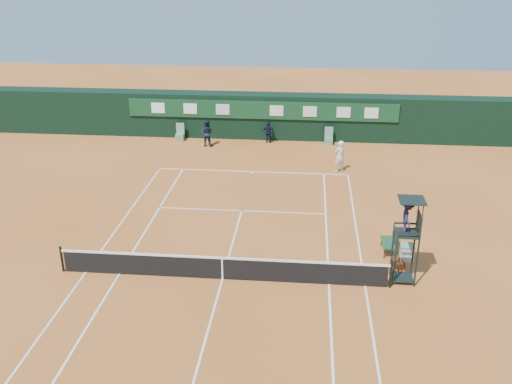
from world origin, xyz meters
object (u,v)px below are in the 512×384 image
player_bench (392,240)px  cooler (407,252)px  tennis_net (222,268)px  player (340,156)px  umpire_chair (408,223)px

player_bench → cooler: size_ratio=1.86×
cooler → tennis_net: bearing=-162.7°
player_bench → player: (-1.79, 9.60, 0.34)m
tennis_net → cooler: 7.69m
tennis_net → umpire_chair: (6.91, 0.54, 1.95)m
tennis_net → player: bearing=68.1°
cooler → player_bench: bearing=138.0°
umpire_chair → player: size_ratio=1.83×
tennis_net → umpire_chair: umpire_chair is taller
player_bench → player: bearing=100.5°
umpire_chair → player_bench: umpire_chair is taller
umpire_chair → tennis_net: bearing=-175.5°
player_bench → umpire_chair: bearing=-86.4°
umpire_chair → cooler: bearing=76.2°
tennis_net → cooler: (7.34, 2.28, -0.18)m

